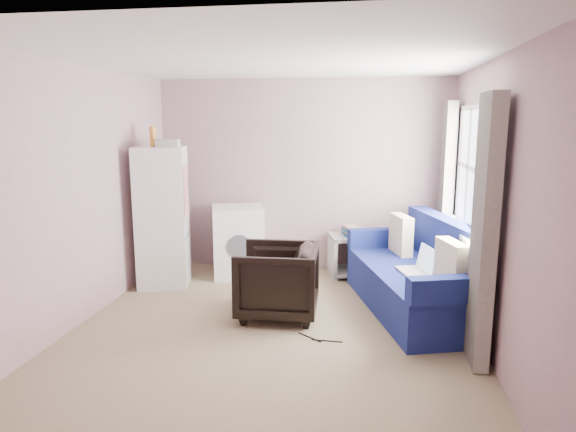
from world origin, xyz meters
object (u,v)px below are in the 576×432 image
(sofa, at_px, (423,278))
(fridge, at_px, (163,216))
(side_table, at_px, (349,252))
(washing_machine, at_px, (238,240))
(armchair, at_px, (277,277))

(sofa, bearing_deg, fridge, 155.55)
(side_table, xyz_separation_m, sofa, (0.81, -1.09, 0.03))
(washing_machine, distance_m, sofa, 2.41)
(fridge, bearing_deg, armchair, -40.64)
(sofa, bearing_deg, side_table, 109.50)
(side_table, relative_size, sofa, 0.29)
(washing_machine, distance_m, side_table, 1.44)
(washing_machine, xyz_separation_m, side_table, (1.42, 0.17, -0.15))
(side_table, bearing_deg, fridge, -162.35)
(armchair, xyz_separation_m, washing_machine, (-0.75, 1.31, 0.06))
(armchair, height_order, fridge, fridge)
(side_table, bearing_deg, washing_machine, -173.14)
(armchair, relative_size, sofa, 0.35)
(armchair, height_order, side_table, armchair)
(fridge, relative_size, side_table, 2.88)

